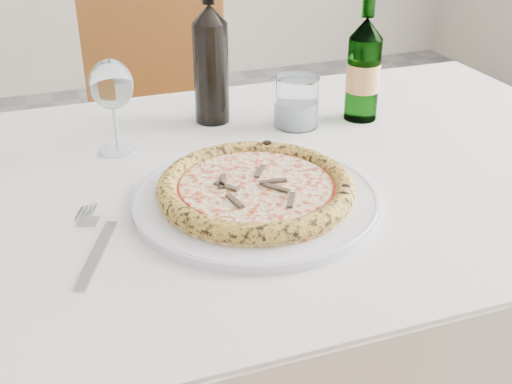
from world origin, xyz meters
The scene contains 9 objects.
dining_table centered at (0.17, 0.22, 0.66)m, with size 1.39×0.84×0.76m.
chair_far centered at (0.20, 1.04, 0.53)m, with size 0.51×0.51×0.93m.
plate centered at (0.17, 0.12, 0.76)m, with size 0.35×0.35×0.02m.
pizza centered at (0.17, 0.12, 0.78)m, with size 0.28×0.28×0.03m.
fork centered at (-0.06, 0.10, 0.76)m, with size 0.07×0.21×0.00m.
wine_glass centered at (0.01, 0.37, 0.87)m, with size 0.07×0.07×0.16m.
tumbler centered at (0.34, 0.38, 0.80)m, with size 0.08×0.08×0.09m.
beer_bottle centered at (0.47, 0.37, 0.85)m, with size 0.06×0.06×0.24m.
wine_bottle centered at (0.20, 0.45, 0.87)m, with size 0.06×0.06×0.26m.
Camera 1 is at (-0.11, -0.63, 1.20)m, focal length 45.00 mm.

